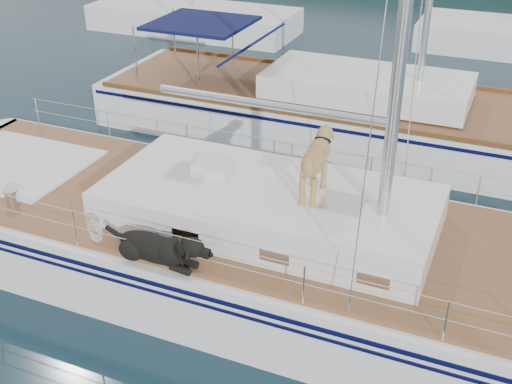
% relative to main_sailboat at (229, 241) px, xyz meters
% --- Properties ---
extents(ground, '(120.00, 120.00, 0.00)m').
position_rel_main_sailboat_xyz_m(ground, '(-0.10, 0.01, -0.68)').
color(ground, black).
rests_on(ground, ground).
extents(main_sailboat, '(12.00, 3.85, 14.01)m').
position_rel_main_sailboat_xyz_m(main_sailboat, '(0.00, 0.00, 0.00)').
color(main_sailboat, white).
rests_on(main_sailboat, ground).
extents(neighbor_sailboat, '(11.00, 3.50, 13.30)m').
position_rel_main_sailboat_xyz_m(neighbor_sailboat, '(-0.42, 6.37, -0.05)').
color(neighbor_sailboat, white).
rests_on(neighbor_sailboat, ground).
extents(bg_boat_west, '(8.00, 3.00, 11.65)m').
position_rel_main_sailboat_xyz_m(bg_boat_west, '(-8.10, 14.01, -0.23)').
color(bg_boat_west, white).
rests_on(bg_boat_west, ground).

